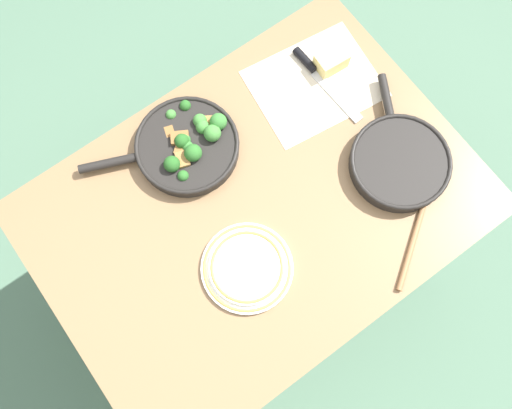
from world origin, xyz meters
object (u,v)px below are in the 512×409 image
at_px(grater_knife, 317,74).
at_px(dinner_plate_stack, 247,268).
at_px(cheese_block, 331,61).
at_px(skillet_broccoli, 187,145).
at_px(wooden_spoon, 421,214).
at_px(skillet_eggs, 400,162).

height_order(grater_knife, dinner_plate_stack, dinner_plate_stack).
height_order(cheese_block, dinner_plate_stack, cheese_block).
height_order(skillet_broccoli, dinner_plate_stack, skillet_broccoli).
distance_m(wooden_spoon, dinner_plate_stack, 0.47).
relative_size(skillet_eggs, cheese_block, 4.12).
bearing_deg(skillet_broccoli, cheese_block, -160.69).
bearing_deg(wooden_spoon, grater_knife, 52.18).
bearing_deg(cheese_block, dinner_plate_stack, -147.86).
distance_m(cheese_block, dinner_plate_stack, 0.62).
bearing_deg(skillet_eggs, grater_knife, 30.39).
bearing_deg(dinner_plate_stack, wooden_spoon, -18.71).
xyz_separation_m(grater_knife, cheese_block, (0.05, 0.00, 0.02)).
relative_size(skillet_eggs, grater_knife, 1.33).
bearing_deg(grater_knife, skillet_broccoli, -96.70).
bearing_deg(skillet_eggs, wooden_spoon, -167.70).
xyz_separation_m(skillet_broccoli, grater_knife, (0.42, -0.03, -0.02)).
xyz_separation_m(skillet_broccoli, dinner_plate_stack, (-0.06, -0.36, -0.01)).
distance_m(skillet_broccoli, grater_knife, 0.42).
xyz_separation_m(wooden_spoon, cheese_block, (0.08, 0.48, 0.02)).
bearing_deg(cheese_block, wooden_spoon, -99.33).
bearing_deg(cheese_block, skillet_eggs, -96.28).
bearing_deg(skillet_broccoli, wooden_spoon, 149.81).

